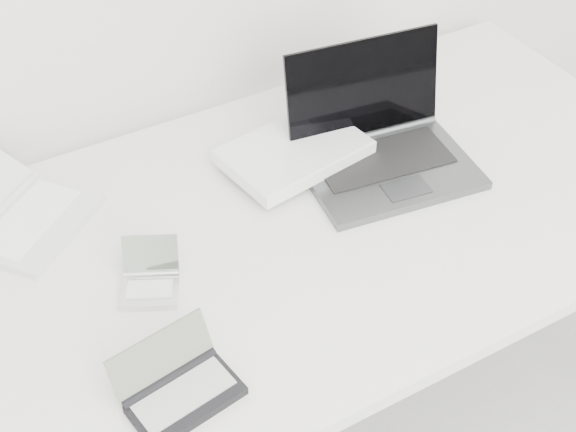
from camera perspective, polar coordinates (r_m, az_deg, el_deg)
desk at (r=1.50m, az=0.24°, el=-1.72°), size 1.60×0.80×0.73m
laptop_large at (r=1.58m, az=4.02°, el=4.77°), size 0.47×0.36×0.22m
netbook_open_white at (r=1.53m, az=-18.78°, el=0.12°), size 0.35×0.36×0.08m
pda_silver at (r=1.36m, az=-9.76°, el=-4.59°), size 0.13×0.14×0.07m
palmtop_charcoal at (r=1.21m, az=-7.76°, el=-12.05°), size 0.18×0.15×0.09m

